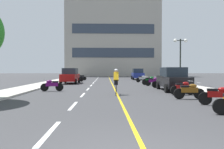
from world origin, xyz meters
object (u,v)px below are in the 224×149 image
Objects in this scene: motorcycle_2 at (189,91)px; motorcycle_10 at (77,78)px; parked_car_mid at (70,76)px; motorcycle_7 at (150,81)px; motorcycle_6 at (154,81)px; motorcycle_1 at (219,95)px; motorcycle_4 at (52,85)px; motorcycle_8 at (150,80)px; motorcycle_5 at (161,83)px; motorcycle_11 at (77,78)px; parked_car_near at (173,79)px; parked_car_far at (138,74)px; motorcycle_3 at (183,88)px; street_lamp_mid at (180,51)px; cyclist_rider at (116,81)px; motorcycle_9 at (142,79)px; motorcycle_12 at (81,77)px.

motorcycle_10 is at bearing 116.44° from motorcycle_2.
motorcycle_7 is at bearing -16.84° from parked_car_mid.
motorcycle_2 and motorcycle_6 have the same top height.
motorcycle_1 is 11.36m from motorcycle_4.
motorcycle_2 and motorcycle_8 have the same top height.
motorcycle_5 is 1.01× the size of motorcycle_11.
parked_car_near is 6.69m from motorcycle_1.
motorcycle_2 is at bearing -92.16° from motorcycle_8.
parked_car_far reaches higher than motorcycle_1.
motorcycle_5 is at bearing 94.88° from parked_car_near.
parked_car_far is 11.80m from motorcycle_7.
parked_car_far reaches higher than motorcycle_3.
street_lamp_mid is at bearing 14.91° from motorcycle_6.
parked_car_far is 2.53× the size of motorcycle_11.
motorcycle_1 is at bearing -90.38° from parked_car_far.
cyclist_rider is (-4.13, -6.92, 0.41)m from motorcycle_6.
parked_car_near is (-2.53, -5.31, -2.70)m from street_lamp_mid.
parked_car_near is at bearing -53.91° from motorcycle_10.
parked_car_mid reaches higher than motorcycle_3.
street_lamp_mid is 1.11× the size of parked_car_near.
motorcycle_8 and motorcycle_9 have the same top height.
motorcycle_4 is (-8.74, 4.55, 0.00)m from motorcycle_2.
motorcycle_12 is at bearing 115.16° from motorcycle_3.
street_lamp_mid is 2.78× the size of motorcycle_10.
motorcycle_4 is 1.00× the size of motorcycle_5.
parked_car_near reaches higher than motorcycle_1.
parked_car_near is at bearing -60.50° from motorcycle_12.
motorcycle_8 and motorcycle_12 have the same top height.
motorcycle_9 is at bearing 90.78° from motorcycle_3.
motorcycle_11 is at bearing 89.81° from parked_car_mid.
motorcycle_11 is at bearing 114.24° from motorcycle_1.
motorcycle_11 is at bearing 145.35° from motorcycle_8.
cyclist_rider reaches higher than motorcycle_7.
motorcycle_6 is at bearing 95.61° from parked_car_near.
street_lamp_mid is 9.08m from motorcycle_3.
motorcycle_8 is 12.23m from motorcycle_12.
motorcycle_3 is (-0.31, -20.60, -0.44)m from parked_car_far.
parked_car_far is at bearing 89.01° from motorcycle_5.
motorcycle_8 is (0.07, 5.13, 0.00)m from motorcycle_5.
motorcycle_4 is at bearing 154.07° from cyclist_rider.
motorcycle_12 is at bearing 86.77° from parked_car_mid.
motorcycle_3 is 8.82m from motorcycle_7.
motorcycle_4 is 1.00× the size of motorcycle_12.
motorcycle_9 is 8.87m from motorcycle_10.
motorcycle_1 is 6.19m from cyclist_rider.
motorcycle_9 is at bearing -10.90° from motorcycle_10.
motorcycle_6 is 14.35m from motorcycle_12.
motorcycle_2 is 1.00× the size of motorcycle_10.
cyclist_rider is at bearing -113.81° from motorcycle_8.
motorcycle_3 and motorcycle_9 have the same top height.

